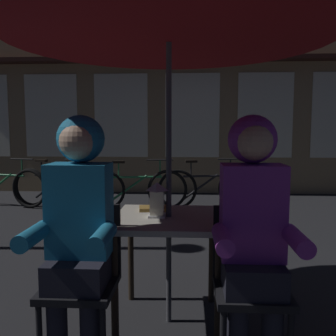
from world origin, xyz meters
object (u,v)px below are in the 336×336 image
Objects in this scene: person_right_hooded at (253,217)px; bicycle_third at (136,189)px; bicycle_fourth at (207,188)px; book at (153,208)px; patio_umbrella at (169,12)px; cafe_table at (169,231)px; chair_right at (250,276)px; lantern at (157,199)px; bicycle_second at (57,188)px; person_left_hooded at (79,215)px; bicycle_nearest at (4,186)px; chair_left at (83,272)px.

bicycle_third is (-1.20, 3.87, -0.50)m from person_right_hooded.
bicycle_fourth is (-0.03, 4.07, -0.50)m from person_right_hooded.
patio_umbrella is at bearing -64.24° from book.
cafe_table is 0.85× the size of chair_right.
person_right_hooded is at bearing -36.08° from lantern.
lantern reaches higher than cafe_table.
bicycle_second is 0.98× the size of bicycle_third.
person_left_hooded reaches higher than bicycle_nearest.
bicycle_fourth is 8.30× the size of book.
bicycle_fourth is at bearing 77.12° from person_left_hooded.
patio_umbrella reaches higher than chair_left.
cafe_table is at bearing -64.24° from book.
chair_left is 0.96m from chair_right.
chair_left is 4.35× the size of book.
bicycle_third is (-1.20, 3.82, -0.14)m from chair_right.
chair_right is (0.96, 0.00, 0.00)m from chair_left.
cafe_table is 0.45× the size of bicycle_fourth.
chair_right reaches higher than cafe_table.
book is at bearing 134.70° from person_right_hooded.
cafe_table is at bearing 0.00° from patio_umbrella.
chair_left is at bearing -142.45° from cafe_table.
person_right_hooded reaches higher than bicycle_third.
person_right_hooded is (0.96, 0.00, 0.00)m from person_left_hooded.
patio_umbrella reaches higher than bicycle_third.
bicycle_nearest is at bearing 122.45° from person_left_hooded.
bicycle_third is (2.31, -0.15, 0.00)m from bicycle_nearest.
lantern is 0.65m from chair_left.
chair_left is 0.62× the size of person_left_hooded.
bicycle_third is 3.34m from book.
bicycle_second is at bearing 122.96° from person_right_hooded.
chair_left reaches higher than bicycle_second.
bicycle_second is 8.22× the size of book.
patio_umbrella is 1.40× the size of bicycle_nearest.
cafe_table is at bearing -59.44° from bicycle_second.
book is (1.96, -3.34, 0.41)m from bicycle_second.
bicycle_fourth is at bearing 9.50° from bicycle_third.
cafe_table is at bearing 37.55° from chair_left.
bicycle_nearest is (-3.04, 3.59, -0.29)m from cafe_table.
cafe_table is 0.67m from person_left_hooded.
patio_umbrella is 5.01m from bicycle_nearest.
bicycle_fourth is at bearing 90.42° from chair_right.
chair_left is at bearing 90.00° from person_left_hooded.
bicycle_second is 0.99× the size of bicycle_fourth.
chair_right is 4.00m from bicycle_third.
cafe_table is at bearing 41.57° from person_left_hooded.
person_right_hooded reaches higher than bicycle_nearest.
bicycle_nearest is 0.96m from bicycle_second.
patio_umbrella is at bearing 0.00° from cafe_table.
bicycle_second is at bearing 112.06° from person_left_hooded.
chair_left is at bearing -57.18° from bicycle_nearest.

